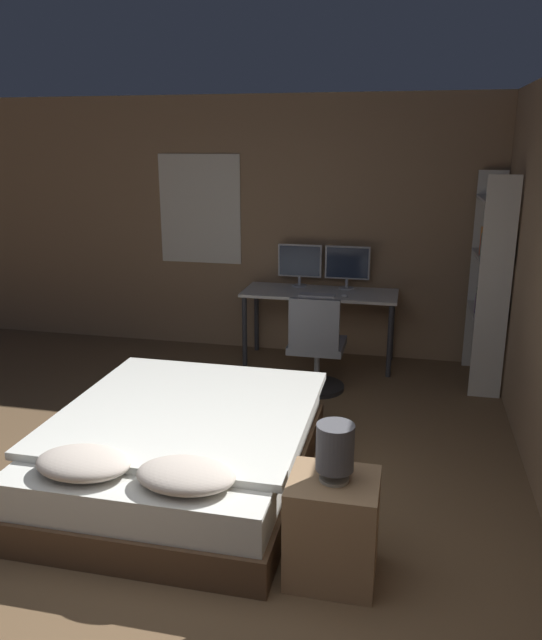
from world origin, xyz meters
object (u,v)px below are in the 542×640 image
bed (183,449)px  keyboard (317,295)px  computer_mouse (344,296)px  bookshelf (491,272)px  desk (320,301)px  office_chair (316,352)px  nightstand (332,528)px  monitor_right (347,265)px  monitor_left (300,263)px  bedside_lamp (335,448)px

bed → keyboard: 2.49m
computer_mouse → bookshelf: (1.33, -0.06, 0.31)m
bed → bookshelf: 3.26m
desk → office_chair: bearing=-83.6°
office_chair → bookshelf: 1.75m
nightstand → monitor_right: (-0.31, 3.49, 0.73)m
nightstand → bookshelf: 3.30m
monitor_left → computer_mouse: (0.52, -0.40, -0.23)m
desk → monitor_right: bearing=39.0°
office_chair → bookshelf: (1.51, 0.52, 0.71)m
monitor_right → keyboard: (-0.25, -0.40, -0.24)m
bedside_lamp → computer_mouse: size_ratio=4.42×
bedside_lamp → desk: (-0.56, 3.28, -0.08)m
nightstand → desk: desk is taller
monitor_right → bookshelf: bookshelf is taller
bedside_lamp → monitor_left: size_ratio=0.68×
monitor_right → bookshelf: (1.35, -0.46, 0.07)m
bed → keyboard: (0.54, 2.37, 0.52)m
keyboard → computer_mouse: bearing=0.0°
keyboard → bookshelf: 1.63m
computer_mouse → bed: bearing=-108.8°
bedside_lamp → office_chair: 2.58m
monitor_left → bookshelf: size_ratio=0.23×
bedside_lamp → keyboard: size_ratio=0.87×
monitor_left → office_chair: 1.21m
bedside_lamp → bookshelf: bookshelf is taller
nightstand → bedside_lamp: size_ratio=1.84×
monitor_right → computer_mouse: bearing=-87.1°
bed → keyboard: keyboard is taller
nightstand → keyboard: 3.17m
monitor_left → monitor_right: size_ratio=1.00×
computer_mouse → keyboard: bearing=180.0°
bookshelf → nightstand: bearing=-109.0°
bedside_lamp → computer_mouse: bedside_lamp is taller
computer_mouse → bedside_lamp: bearing=-84.6°
bed → computer_mouse: computer_mouse is taller
keyboard → office_chair: (0.09, -0.58, -0.39)m
bed → bookshelf: size_ratio=1.02×
nightstand → bookshelf: size_ratio=0.29×
bed → bedside_lamp: (1.10, -0.71, 0.50)m
monitor_right → bed: bearing=-105.8°
monitor_left → bedside_lamp: bearing=-76.9°
monitor_left → computer_mouse: bearing=-37.6°
desk → monitor_right: (0.25, 0.20, 0.35)m
monitor_right → office_chair: monitor_right is taller
nightstand → computer_mouse: size_ratio=8.13×
computer_mouse → office_chair: 0.73m
desk → monitor_left: (-0.25, 0.20, 0.35)m
nightstand → desk: (-0.56, 3.28, 0.39)m
monitor_right → bedside_lamp: bearing=-84.9°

